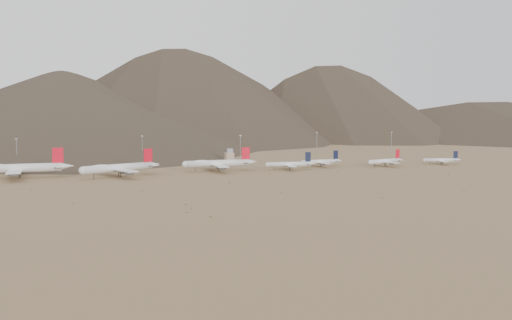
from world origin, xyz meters
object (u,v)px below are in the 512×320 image
object	(u,v)px
widebody_west	(18,168)
narrowbody_b	(321,162)
widebody_east	(218,163)
narrowbody_a	(290,164)
widebody_centre	(118,168)
control_tower	(229,155)

from	to	relation	value
widebody_west	narrowbody_b	world-z (taller)	widebody_west
widebody_east	narrowbody_b	size ratio (longest dim) A/B	1.52
narrowbody_a	widebody_west	bearing A→B (deg)	-178.09
widebody_centre	narrowbody_b	bearing A→B (deg)	-16.80
widebody_centre	control_tower	world-z (taller)	widebody_centre
widebody_west	narrowbody_a	world-z (taller)	widebody_west
narrowbody_a	narrowbody_b	distance (m)	38.12
widebody_centre	narrowbody_b	world-z (taller)	widebody_centre
widebody_east	narrowbody_b	distance (m)	96.00
narrowbody_a	narrowbody_b	size ratio (longest dim) A/B	1.05
control_tower	narrowbody_a	bearing A→B (deg)	-75.46
widebody_west	widebody_east	size ratio (longest dim) A/B	1.16
widebody_west	control_tower	world-z (taller)	widebody_west
narrowbody_a	control_tower	world-z (taller)	narrowbody_a
widebody_east	narrowbody_a	xyz separation A→B (m)	(60.36, -10.39, -1.82)
widebody_east	control_tower	size ratio (longest dim) A/B	5.36
widebody_centre	control_tower	xyz separation A→B (m)	(116.73, 97.03, -1.64)
widebody_west	narrowbody_b	xyz separation A→B (m)	(248.54, -0.55, -3.08)
widebody_centre	widebody_west	bearing A→B (deg)	146.26
narrowbody_b	widebody_east	bearing A→B (deg)	176.37
narrowbody_a	control_tower	size ratio (longest dim) A/B	3.70
narrowbody_a	narrowbody_b	xyz separation A→B (m)	(35.57, 13.71, -0.22)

